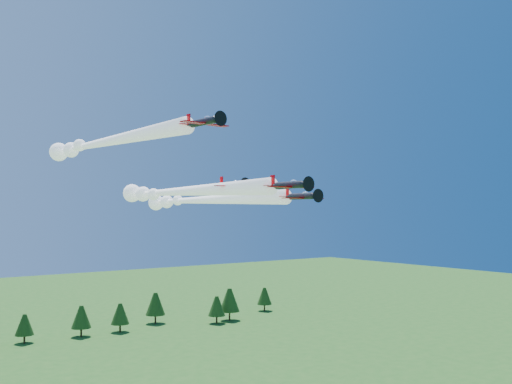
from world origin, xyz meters
TOP-DOWN VIEW (x-y plane):
  - plane_lead at (-1.62, 22.58)m, footprint 7.41×55.29m
  - plane_left at (-13.46, 28.74)m, footprint 9.72×54.99m
  - plane_right at (10.30, 34.94)m, footprint 7.75×61.05m
  - plane_slot at (-0.27, 7.08)m, footprint 6.76×7.39m
  - treeline at (-2.55, 109.97)m, footprint 179.90×21.46m

SIDE VIEW (x-z plane):
  - treeline at x=-2.55m, z-range 0.83..12.57m
  - plane_right at x=10.30m, z-range 40.03..43.73m
  - plane_lead at x=-1.62m, z-range 41.19..44.89m
  - plane_slot at x=-0.27m, z-range 42.54..44.93m
  - plane_left at x=-13.46m, z-range 49.83..53.53m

